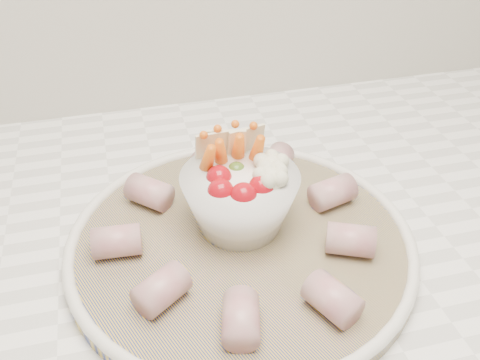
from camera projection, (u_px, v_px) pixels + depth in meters
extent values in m
cube|color=white|center=(365.00, 219.00, 0.62)|extent=(2.04, 0.62, 0.04)
cylinder|color=navy|center=(241.00, 244.00, 0.55)|extent=(0.46, 0.46, 0.01)
torus|color=white|center=(241.00, 239.00, 0.54)|extent=(0.35, 0.35, 0.01)
sphere|color=#A90A15|center=(221.00, 192.00, 0.51)|extent=(0.03, 0.03, 0.03)
sphere|color=#A90A15|center=(244.00, 196.00, 0.50)|extent=(0.03, 0.03, 0.03)
sphere|color=#A90A15|center=(262.00, 187.00, 0.51)|extent=(0.03, 0.03, 0.03)
sphere|color=#A90A15|center=(219.00, 178.00, 0.52)|extent=(0.03, 0.03, 0.03)
sphere|color=#426722|center=(236.00, 171.00, 0.54)|extent=(0.02, 0.02, 0.02)
cone|color=orange|center=(221.00, 157.00, 0.54)|extent=(0.03, 0.04, 0.06)
cone|color=orange|center=(238.00, 152.00, 0.55)|extent=(0.02, 0.04, 0.06)
cone|color=orange|center=(256.00, 154.00, 0.54)|extent=(0.02, 0.04, 0.06)
cone|color=orange|center=(207.00, 164.00, 0.53)|extent=(0.03, 0.04, 0.06)
sphere|color=#EAE7CA|center=(271.00, 169.00, 0.53)|extent=(0.03, 0.03, 0.03)
sphere|color=#EAE7CA|center=(271.00, 182.00, 0.52)|extent=(0.03, 0.03, 0.03)
cube|color=beige|center=(227.00, 147.00, 0.55)|extent=(0.04, 0.02, 0.04)
cube|color=beige|center=(245.00, 145.00, 0.56)|extent=(0.04, 0.02, 0.04)
cube|color=beige|center=(215.00, 149.00, 0.55)|extent=(0.04, 0.01, 0.04)
cylinder|color=#A94D5B|center=(351.00, 240.00, 0.52)|extent=(0.06, 0.05, 0.03)
cylinder|color=#A94D5B|center=(333.00, 192.00, 0.58)|extent=(0.05, 0.04, 0.03)
cylinder|color=#A94D5B|center=(276.00, 163.00, 0.63)|extent=(0.05, 0.06, 0.03)
cylinder|color=#A94D5B|center=(209.00, 169.00, 0.62)|extent=(0.04, 0.05, 0.03)
cylinder|color=#A94D5B|center=(149.00, 192.00, 0.58)|extent=(0.05, 0.05, 0.03)
cylinder|color=#A94D5B|center=(117.00, 241.00, 0.52)|extent=(0.05, 0.04, 0.03)
cylinder|color=#A94D5B|center=(161.00, 289.00, 0.47)|extent=(0.06, 0.05, 0.03)
cylinder|color=#A94D5B|center=(241.00, 319.00, 0.44)|extent=(0.04, 0.05, 0.03)
cylinder|color=#A94D5B|center=(332.00, 299.00, 0.46)|extent=(0.05, 0.06, 0.03)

